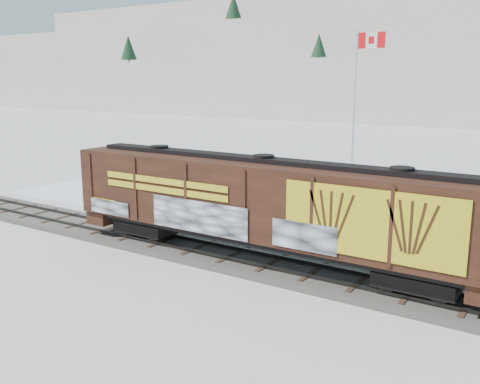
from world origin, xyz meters
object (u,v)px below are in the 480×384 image
Objects in this scene: car_silver at (132,187)px; car_dark at (326,225)px; car_white at (353,214)px; hopper_railcar at (263,203)px; flagpole at (354,140)px.

car_silver is 0.89× the size of car_dark.
car_silver is 15.72m from car_white.
flagpole is at bearing 96.57° from hopper_railcar.
flagpole reaches higher than car_dark.
car_white reaches higher than car_dark.
hopper_railcar reaches higher than car_dark.
car_dark is at bearing 85.49° from hopper_railcar.
hopper_railcar is at bearing -83.43° from flagpole.
hopper_railcar is 1.74× the size of flagpole.
flagpole is 15.47m from car_silver.
car_silver is at bearing -150.08° from flagpole.
car_white is (2.59, -6.39, -3.34)m from flagpole.
car_silver reaches higher than car_dark.
flagpole reaches higher than car_white.
flagpole is at bearing 9.67° from car_white.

